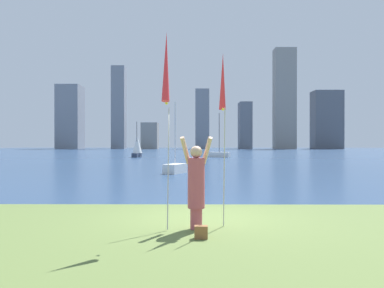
# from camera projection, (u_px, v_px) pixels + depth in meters

# --- Properties ---
(ground) EXTENTS (120.00, 138.00, 0.12)m
(ground) POSITION_uv_depth(u_px,v_px,m) (197.00, 154.00, 60.56)
(ground) COLOR #5B7038
(person) EXTENTS (0.74, 0.54, 2.01)m
(person) POSITION_uv_depth(u_px,v_px,m) (196.00, 183.00, 8.38)
(person) COLOR #B24C59
(person) RESTS_ON ground
(kite_flag_left) EXTENTS (0.16, 1.13, 4.13)m
(kite_flag_left) POSITION_uv_depth(u_px,v_px,m) (166.00, 71.00, 7.82)
(kite_flag_left) COLOR #B2B2B7
(kite_flag_left) RESTS_ON ground
(kite_flag_right) EXTENTS (0.16, 0.85, 3.92)m
(kite_flag_right) POSITION_uv_depth(u_px,v_px,m) (223.00, 85.00, 8.89)
(kite_flag_right) COLOR #B2B2B7
(kite_flag_right) RESTS_ON ground
(bag) EXTENTS (0.26, 0.16, 0.25)m
(bag) POSITION_uv_depth(u_px,v_px,m) (201.00, 232.00, 7.54)
(bag) COLOR brown
(bag) RESTS_ON ground
(sailboat_2) EXTENTS (1.45, 1.92, 4.29)m
(sailboat_2) POSITION_uv_depth(u_px,v_px,m) (175.00, 168.00, 23.33)
(sailboat_2) COLOR white
(sailboat_2) RESTS_ON ground
(sailboat_4) EXTENTS (1.34, 2.46, 4.45)m
(sailboat_4) POSITION_uv_depth(u_px,v_px,m) (137.00, 146.00, 48.38)
(sailboat_4) COLOR #333D51
(sailboat_4) RESTS_ON ground
(sailboat_8) EXTENTS (2.74, 1.97, 5.49)m
(sailboat_8) POSITION_uv_depth(u_px,v_px,m) (219.00, 154.00, 48.16)
(sailboat_8) COLOR white
(sailboat_8) RESTS_ON ground
(skyline_tower_0) EXTENTS (6.34, 7.19, 17.78)m
(skyline_tower_0) POSITION_uv_depth(u_px,v_px,m) (70.00, 117.00, 108.94)
(skyline_tower_0) COLOR gray
(skyline_tower_0) RESTS_ON ground
(skyline_tower_1) EXTENTS (3.71, 4.10, 23.25)m
(skyline_tower_1) POSITION_uv_depth(u_px,v_px,m) (119.00, 108.00, 109.54)
(skyline_tower_1) COLOR gray
(skyline_tower_1) RESTS_ON ground
(skyline_tower_2) EXTENTS (4.49, 5.67, 7.22)m
(skyline_tower_2) POSITION_uv_depth(u_px,v_px,m) (150.00, 136.00, 107.64)
(skyline_tower_2) COLOR gray
(skyline_tower_2) RESTS_ON ground
(skyline_tower_3) EXTENTS (3.84, 4.80, 16.69)m
(skyline_tower_3) POSITION_uv_depth(u_px,v_px,m) (202.00, 119.00, 109.15)
(skyline_tower_3) COLOR gray
(skyline_tower_3) RESTS_ON ground
(skyline_tower_4) EXTENTS (3.39, 6.02, 13.00)m
(skyline_tower_4) POSITION_uv_depth(u_px,v_px,m) (245.00, 126.00, 108.55)
(skyline_tower_4) COLOR slate
(skyline_tower_4) RESTS_ON ground
(skyline_tower_5) EXTENTS (5.72, 4.38, 27.48)m
(skyline_tower_5) POSITION_uv_depth(u_px,v_px,m) (284.00, 99.00, 106.22)
(skyline_tower_5) COLOR gray
(skyline_tower_5) RESTS_ON ground
(skyline_tower_6) EXTENTS (7.95, 5.71, 16.37)m
(skyline_tower_6) POSITION_uv_depth(u_px,v_px,m) (327.00, 120.00, 109.83)
(skyline_tower_6) COLOR #565B66
(skyline_tower_6) RESTS_ON ground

